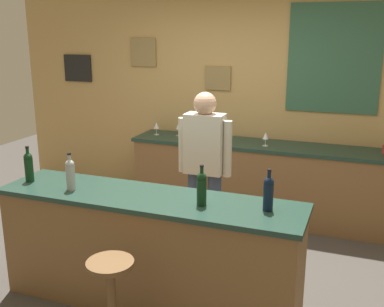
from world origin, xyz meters
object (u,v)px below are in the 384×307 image
(wine_bottle_c, at_px, (202,187))
(wine_bottle_d, at_px, (268,192))
(wine_glass_a, at_px, (156,126))
(wine_glass_b, at_px, (178,127))
(wine_bottle_b, at_px, (70,174))
(wine_glass_c, at_px, (266,136))
(bar_stool, at_px, (111,291))
(wine_bottle_a, at_px, (29,166))
(bartender, at_px, (205,165))

(wine_bottle_c, xyz_separation_m, wine_bottle_d, (0.47, 0.07, 0.00))
(wine_glass_a, xyz_separation_m, wine_glass_b, (0.27, 0.06, 0.00))
(wine_glass_a, bearing_deg, wine_glass_b, 12.28)
(wine_bottle_b, relative_size, wine_glass_a, 1.97)
(wine_glass_a, bearing_deg, wine_bottle_c, -57.35)
(wine_glass_b, distance_m, wine_glass_c, 1.12)
(bar_stool, distance_m, wine_bottle_a, 1.39)
(wine_bottle_b, distance_m, wine_glass_b, 2.20)
(wine_bottle_a, bearing_deg, wine_glass_a, 84.34)
(bartender, relative_size, wine_bottle_a, 5.29)
(bartender, relative_size, wine_glass_a, 10.45)
(wine_bottle_b, relative_size, wine_bottle_c, 1.00)
(wine_bottle_c, bearing_deg, wine_glass_b, 116.43)
(bar_stool, xyz_separation_m, wine_glass_b, (-0.63, 2.73, 0.55))
(bartender, height_order, wine_bottle_c, bartender)
(wine_bottle_d, height_order, wine_glass_c, wine_bottle_d)
(wine_bottle_b, bearing_deg, wine_bottle_c, 2.96)
(bar_stool, xyz_separation_m, wine_glass_a, (-0.90, 2.68, 0.55))
(bartender, relative_size, wine_glass_b, 10.45)
(bar_stool, height_order, wine_glass_c, wine_glass_c)
(wine_bottle_a, distance_m, wine_bottle_c, 1.54)
(bar_stool, distance_m, wine_glass_b, 2.86)
(bartender, xyz_separation_m, wine_bottle_a, (-1.24, -0.93, 0.12))
(wine_glass_c, bearing_deg, wine_bottle_c, -91.31)
(wine_bottle_d, relative_size, wine_glass_b, 1.97)
(bartender, height_order, wine_bottle_a, bartender)
(wine_bottle_b, height_order, wine_bottle_c, same)
(wine_bottle_b, bearing_deg, bar_stool, -39.31)
(wine_bottle_b, relative_size, wine_glass_c, 1.97)
(bartender, bearing_deg, bar_stool, -94.73)
(bartender, distance_m, wine_bottle_d, 1.17)
(wine_bottle_c, distance_m, wine_glass_b, 2.39)
(wine_bottle_c, bearing_deg, wine_glass_a, 122.65)
(wine_bottle_a, xyz_separation_m, wine_glass_c, (1.59, 2.00, -0.05))
(wine_bottle_d, bearing_deg, wine_glass_c, 102.52)
(wine_glass_a, height_order, wine_glass_c, same)
(bar_stool, relative_size, wine_bottle_d, 2.22)
(wine_glass_b, bearing_deg, wine_bottle_b, -90.62)
(wine_bottle_c, bearing_deg, wine_bottle_b, -177.04)
(wine_bottle_a, bearing_deg, bar_stool, -28.14)
(wine_bottle_a, relative_size, wine_glass_b, 1.97)
(wine_bottle_d, xyz_separation_m, wine_glass_a, (-1.81, 2.01, -0.05))
(bar_stool, bearing_deg, wine_bottle_c, 54.16)
(wine_bottle_d, xyz_separation_m, wine_glass_c, (-0.43, 1.93, -0.05))
(bartender, xyz_separation_m, wine_glass_b, (-0.76, 1.21, 0.07))
(wine_bottle_c, height_order, wine_bottle_d, same)
(wine_bottle_b, xyz_separation_m, wine_glass_c, (1.13, 2.05, -0.05))
(bartender, height_order, wine_bottle_d, bartender)
(bartender, relative_size, wine_bottle_b, 5.29)
(wine_bottle_a, bearing_deg, wine_bottle_b, -6.95)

